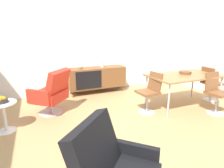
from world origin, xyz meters
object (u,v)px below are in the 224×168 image
at_px(sideboard, 97,77).
at_px(dining_table, 184,77).
at_px(dining_chair_front_right, 216,91).
at_px(wooden_bowl_on_table, 185,73).
at_px(vase_cobalt, 81,66).
at_px(dining_chair_near_window, 150,91).
at_px(side_table_round, 4,114).
at_px(vase_sculptural_dark, 102,64).
at_px(fruit_bowl, 1,100).
at_px(lounge_chair_red, 52,92).
at_px(dining_chair_far_end, 211,82).

height_order(sideboard, dining_table, dining_table).
bearing_deg(dining_chair_front_right, wooden_bowl_on_table, 113.17).
height_order(sideboard, vase_cobalt, vase_cobalt).
height_order(dining_chair_near_window, side_table_round, dining_chair_near_window).
xyz_separation_m(dining_table, side_table_round, (-3.62, 0.29, -0.38)).
bearing_deg(vase_sculptural_dark, side_table_round, -148.00).
bearing_deg(wooden_bowl_on_table, fruit_bowl, 176.34).
relative_size(vase_cobalt, wooden_bowl_on_table, 0.56).
distance_m(dining_chair_near_window, side_table_round, 2.75).
relative_size(lounge_chair_red, fruit_bowl, 4.73).
bearing_deg(lounge_chair_red, wooden_bowl_on_table, -13.24).
bearing_deg(side_table_round, wooden_bowl_on_table, -3.66).
bearing_deg(side_table_round, dining_table, -4.65).
relative_size(vase_cobalt, dining_chair_front_right, 0.17).
height_order(dining_table, dining_chair_front_right, dining_chair_front_right).
relative_size(vase_sculptural_dark, dining_chair_far_end, 0.31).
bearing_deg(lounge_chair_red, dining_chair_far_end, -11.22).
bearing_deg(vase_cobalt, dining_chair_near_window, -58.84).
bearing_deg(side_table_round, fruit_bowl, -176.52).
xyz_separation_m(sideboard, lounge_chair_red, (-1.31, -1.00, 0.03)).
distance_m(dining_table, dining_chair_front_right, 0.70).
relative_size(dining_table, dining_chair_front_right, 1.87).
bearing_deg(dining_chair_near_window, sideboard, 108.95).
bearing_deg(vase_cobalt, dining_chair_front_right, -45.12).
bearing_deg(dining_chair_far_end, vase_sculptural_dark, 141.97).
bearing_deg(dining_chair_near_window, lounge_chair_red, 159.01).
bearing_deg(dining_table, dining_chair_front_right, -58.10).
relative_size(vase_sculptural_dark, dining_chair_front_right, 0.31).
bearing_deg(vase_cobalt, fruit_bowl, -139.58).
bearing_deg(dining_chair_front_right, side_table_round, 167.86).
relative_size(side_table_round, fruit_bowl, 2.60).
bearing_deg(sideboard, lounge_chair_red, -142.80).
distance_m(lounge_chair_red, fruit_bowl, 0.94).
bearing_deg(fruit_bowl, vase_sculptural_dark, 31.99).
bearing_deg(lounge_chair_red, dining_chair_near_window, -20.99).
height_order(sideboard, dining_chair_near_window, dining_chair_near_window).
xyz_separation_m(dining_table, dining_chair_front_right, (0.35, -0.56, -0.23)).
height_order(wooden_bowl_on_table, dining_chair_near_window, dining_chair_near_window).
height_order(dining_chair_far_end, side_table_round, dining_chair_far_end).
distance_m(dining_chair_front_right, side_table_round, 4.06).
bearing_deg(side_table_round, lounge_chair_red, 28.02).
bearing_deg(lounge_chair_red, fruit_bowl, -152.01).
bearing_deg(vase_cobalt, dining_chair_far_end, -31.47).
bearing_deg(dining_chair_front_right, lounge_chair_red, 157.62).
distance_m(sideboard, vase_cobalt, 0.57).
distance_m(dining_chair_near_window, lounge_chair_red, 2.04).
distance_m(vase_cobalt, dining_chair_near_window, 2.05).
xyz_separation_m(sideboard, dining_chair_near_window, (0.59, -1.73, 0.03)).
bearing_deg(dining_chair_far_end, lounge_chair_red, 168.78).
height_order(vase_cobalt, fruit_bowl, vase_cobalt).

